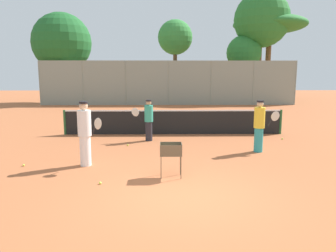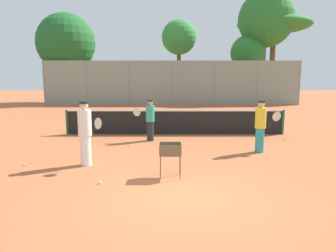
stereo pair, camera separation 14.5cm
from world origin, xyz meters
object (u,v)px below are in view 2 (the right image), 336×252
Objects in this scene: ball_cart at (169,152)px; parked_car at (131,93)px; player_yellow_shirt at (149,120)px; tennis_net at (174,122)px; player_white_outfit at (85,133)px; player_red_cap at (260,126)px.

parked_car is at bearing 98.66° from ball_cart.
player_yellow_shirt is 1.82× the size of ball_cart.
player_white_outfit is (-2.70, -4.76, 0.42)m from tennis_net.
ball_cart is at bearing 11.87° from player_white_outfit.
parked_car reaches higher than tennis_net.
parked_car is at bearing 102.35° from tennis_net.
player_white_outfit is 3.82m from player_yellow_shirt.
parked_car is (-6.60, 20.48, -0.25)m from player_red_cap.
parked_car is (-1.08, 22.05, -0.31)m from player_white_outfit.
player_red_cap is 4.07m from ball_cart.
player_white_outfit is at bearing -87.18° from parked_car.
player_yellow_shirt is at bearing 99.52° from ball_cart.
tennis_net is at bearing 87.45° from ball_cart.
tennis_net is at bearing -130.70° from player_yellow_shirt.
player_white_outfit is 0.45× the size of parked_car.
player_yellow_shirt is (-3.83, 1.86, -0.07)m from player_red_cap.
player_red_cap is at bearing -72.14° from parked_car.
player_red_cap reaches higher than tennis_net.
ball_cart is at bearing -81.34° from parked_car.
player_white_outfit is 2.69m from ball_cart.
player_yellow_shirt is at bearing -127.31° from tennis_net.
player_yellow_shirt is (1.68, 3.43, -0.13)m from player_white_outfit.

